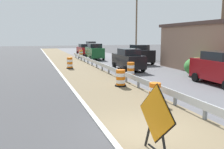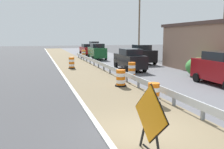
{
  "view_description": "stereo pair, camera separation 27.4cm",
  "coord_description": "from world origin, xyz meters",
  "px_view_note": "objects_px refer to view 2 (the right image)",
  "views": [
    {
      "loc": [
        -3.5,
        -6.88,
        3.18
      ],
      "look_at": [
        1.15,
        7.18,
        0.84
      ],
      "focal_mm": 38.71,
      "sensor_mm": 36.0,
      "label": 1
    },
    {
      "loc": [
        -3.24,
        -6.97,
        3.18
      ],
      "look_at": [
        1.15,
        7.18,
        0.84
      ],
      "focal_mm": 38.71,
      "sensor_mm": 36.0,
      "label": 2
    }
  ],
  "objects_px": {
    "traffic_barrel_nearest": "(154,94)",
    "car_distant_a": "(142,54)",
    "car_trailing_near_lane": "(223,69)",
    "car_mid_far_lane": "(94,47)",
    "car_lead_near_lane": "(130,59)",
    "car_lead_far_lane": "(97,51)",
    "utility_pole_mid": "(139,26)",
    "traffic_barrel_far": "(72,63)",
    "traffic_barrel_mid": "(132,70)",
    "utility_pole_near": "(224,24)",
    "traffic_barrel_close": "(121,79)",
    "warning_sign_diamond": "(150,117)",
    "car_trailing_far_lane": "(87,49)",
    "traffic_barrel_farther": "(84,54)"
  },
  "relations": [
    {
      "from": "traffic_barrel_nearest",
      "to": "car_distant_a",
      "type": "bearing_deg",
      "value": 67.6
    },
    {
      "from": "car_trailing_near_lane",
      "to": "car_mid_far_lane",
      "type": "height_order",
      "value": "car_trailing_near_lane"
    },
    {
      "from": "car_lead_near_lane",
      "to": "car_trailing_near_lane",
      "type": "height_order",
      "value": "car_trailing_near_lane"
    },
    {
      "from": "car_lead_far_lane",
      "to": "utility_pole_mid",
      "type": "relative_size",
      "value": 0.51
    },
    {
      "from": "traffic_barrel_far",
      "to": "car_lead_far_lane",
      "type": "bearing_deg",
      "value": 61.55
    },
    {
      "from": "traffic_barrel_mid",
      "to": "traffic_barrel_nearest",
      "type": "bearing_deg",
      "value": -104.38
    },
    {
      "from": "car_mid_far_lane",
      "to": "utility_pole_near",
      "type": "distance_m",
      "value": 33.83
    },
    {
      "from": "traffic_barrel_close",
      "to": "car_distant_a",
      "type": "height_order",
      "value": "car_distant_a"
    },
    {
      "from": "warning_sign_diamond",
      "to": "traffic_barrel_mid",
      "type": "xyz_separation_m",
      "value": [
        4.38,
        12.21,
        -0.54
      ]
    },
    {
      "from": "car_trailing_far_lane",
      "to": "car_distant_a",
      "type": "relative_size",
      "value": 1.16
    },
    {
      "from": "car_trailing_near_lane",
      "to": "car_trailing_far_lane",
      "type": "relative_size",
      "value": 0.97
    },
    {
      "from": "car_mid_far_lane",
      "to": "utility_pole_mid",
      "type": "xyz_separation_m",
      "value": [
        3.71,
        -14.79,
        3.77
      ]
    },
    {
      "from": "warning_sign_diamond",
      "to": "utility_pole_mid",
      "type": "distance_m",
      "value": 32.08
    },
    {
      "from": "traffic_barrel_close",
      "to": "traffic_barrel_mid",
      "type": "height_order",
      "value": "traffic_barrel_mid"
    },
    {
      "from": "traffic_barrel_far",
      "to": "traffic_barrel_nearest",
      "type": "bearing_deg",
      "value": -82.14
    },
    {
      "from": "traffic_barrel_far",
      "to": "traffic_barrel_close",
      "type": "bearing_deg",
      "value": -79.43
    },
    {
      "from": "warning_sign_diamond",
      "to": "car_trailing_far_lane",
      "type": "relative_size",
      "value": 0.42
    },
    {
      "from": "warning_sign_diamond",
      "to": "car_lead_far_lane",
      "type": "height_order",
      "value": "car_lead_far_lane"
    },
    {
      "from": "warning_sign_diamond",
      "to": "car_mid_far_lane",
      "type": "height_order",
      "value": "car_mid_far_lane"
    },
    {
      "from": "traffic_barrel_mid",
      "to": "traffic_barrel_farther",
      "type": "xyz_separation_m",
      "value": [
        -0.39,
        18.8,
        -0.01
      ]
    },
    {
      "from": "traffic_barrel_far",
      "to": "utility_pole_mid",
      "type": "xyz_separation_m",
      "value": [
        11.97,
        10.74,
        4.33
      ]
    },
    {
      "from": "traffic_barrel_farther",
      "to": "car_lead_near_lane",
      "type": "distance_m",
      "value": 15.37
    },
    {
      "from": "car_lead_far_lane",
      "to": "car_trailing_far_lane",
      "type": "height_order",
      "value": "car_lead_far_lane"
    },
    {
      "from": "traffic_barrel_far",
      "to": "car_lead_near_lane",
      "type": "relative_size",
      "value": 0.24
    },
    {
      "from": "car_mid_far_lane",
      "to": "car_trailing_far_lane",
      "type": "xyz_separation_m",
      "value": [
        -3.2,
        -8.43,
        -0.11
      ]
    },
    {
      "from": "car_lead_near_lane",
      "to": "utility_pole_mid",
      "type": "xyz_separation_m",
      "value": [
        6.85,
        13.61,
        3.82
      ]
    },
    {
      "from": "car_lead_far_lane",
      "to": "car_trailing_far_lane",
      "type": "bearing_deg",
      "value": -0.34
    },
    {
      "from": "traffic_barrel_far",
      "to": "car_lead_near_lane",
      "type": "height_order",
      "value": "car_lead_near_lane"
    },
    {
      "from": "traffic_barrel_mid",
      "to": "car_mid_far_lane",
      "type": "height_order",
      "value": "car_mid_far_lane"
    },
    {
      "from": "warning_sign_diamond",
      "to": "car_distant_a",
      "type": "relative_size",
      "value": 0.48
    },
    {
      "from": "traffic_barrel_farther",
      "to": "utility_pole_mid",
      "type": "height_order",
      "value": "utility_pole_mid"
    },
    {
      "from": "car_trailing_near_lane",
      "to": "utility_pole_near",
      "type": "distance_m",
      "value": 5.42
    },
    {
      "from": "traffic_barrel_close",
      "to": "car_trailing_near_lane",
      "type": "relative_size",
      "value": 0.23
    },
    {
      "from": "traffic_barrel_far",
      "to": "car_mid_far_lane",
      "type": "xyz_separation_m",
      "value": [
        8.25,
        25.52,
        0.57
      ]
    },
    {
      "from": "traffic_barrel_close",
      "to": "car_trailing_near_lane",
      "type": "distance_m",
      "value": 6.71
    },
    {
      "from": "utility_pole_near",
      "to": "utility_pole_mid",
      "type": "bearing_deg",
      "value": 87.6
    },
    {
      "from": "traffic_barrel_farther",
      "to": "car_distant_a",
      "type": "xyz_separation_m",
      "value": [
        4.99,
        -10.57,
        0.6
      ]
    },
    {
      "from": "warning_sign_diamond",
      "to": "car_lead_near_lane",
      "type": "bearing_deg",
      "value": -114.81
    },
    {
      "from": "car_lead_near_lane",
      "to": "car_trailing_far_lane",
      "type": "xyz_separation_m",
      "value": [
        -0.06,
        19.96,
        -0.06
      ]
    },
    {
      "from": "utility_pole_mid",
      "to": "traffic_barrel_mid",
      "type": "bearing_deg",
      "value": -115.14
    },
    {
      "from": "warning_sign_diamond",
      "to": "utility_pole_near",
      "type": "bearing_deg",
      "value": -143.08
    },
    {
      "from": "traffic_barrel_far",
      "to": "car_trailing_far_lane",
      "type": "distance_m",
      "value": 17.83
    },
    {
      "from": "traffic_barrel_close",
      "to": "car_lead_near_lane",
      "type": "distance_m",
      "value": 7.65
    },
    {
      "from": "traffic_barrel_mid",
      "to": "car_lead_near_lane",
      "type": "relative_size",
      "value": 0.24
    },
    {
      "from": "traffic_barrel_nearest",
      "to": "car_lead_far_lane",
      "type": "distance_m",
      "value": 23.12
    },
    {
      "from": "warning_sign_diamond",
      "to": "traffic_barrel_farther",
      "type": "bearing_deg",
      "value": -102.64
    },
    {
      "from": "car_trailing_near_lane",
      "to": "car_mid_far_lane",
      "type": "xyz_separation_m",
      "value": [
        -0.02,
        37.0,
        -0.02
      ]
    },
    {
      "from": "car_trailing_far_lane",
      "to": "traffic_barrel_close",
      "type": "bearing_deg",
      "value": 171.75
    },
    {
      "from": "car_mid_far_lane",
      "to": "car_distant_a",
      "type": "xyz_separation_m",
      "value": [
        0.27,
        -23.68,
        0.03
      ]
    },
    {
      "from": "traffic_barrel_far",
      "to": "car_lead_far_lane",
      "type": "distance_m",
      "value": 10.05
    }
  ]
}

